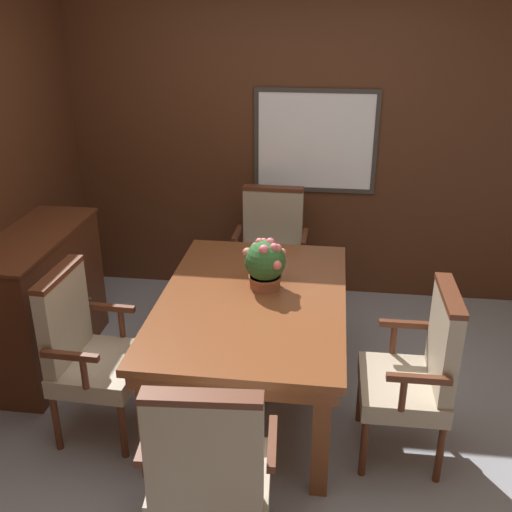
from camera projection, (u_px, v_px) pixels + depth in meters
ground_plane at (258, 425)px, 3.61m from camera, size 14.00×14.00×0.00m
wall_back at (288, 150)px, 4.84m from camera, size 7.20×0.08×2.45m
dining_table at (253, 311)px, 3.60m from camera, size 1.10×1.68×0.73m
chair_left_near at (86, 347)px, 3.40m from camera, size 0.48×0.58×1.01m
chair_right_near at (419, 369)px, 3.20m from camera, size 0.46×0.57×1.01m
chair_head_near at (209, 470)px, 2.52m from camera, size 0.59×0.49×1.01m
chair_head_far at (271, 247)px, 4.74m from camera, size 0.57×0.46×1.01m
potted_plant at (265, 263)px, 3.62m from camera, size 0.26×0.25×0.32m
sideboard_cabinet at (41, 301)px, 4.06m from camera, size 0.47×1.17×0.95m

